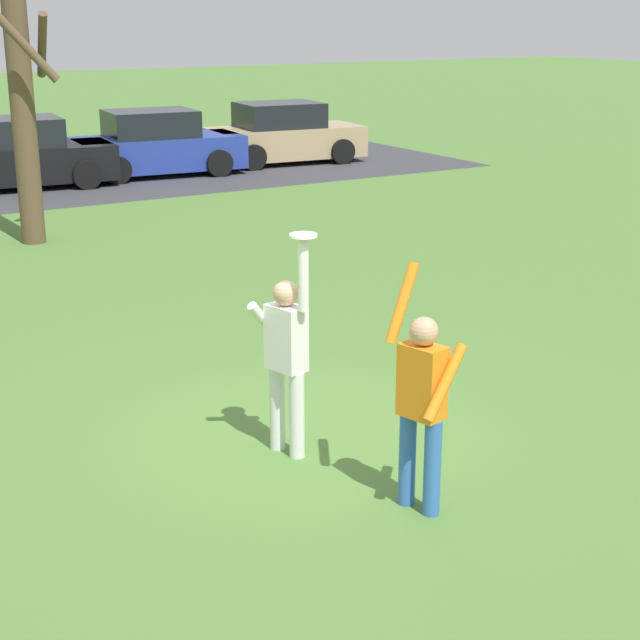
# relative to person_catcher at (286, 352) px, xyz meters

# --- Properties ---
(ground_plane) EXTENTS (120.00, 120.00, 0.00)m
(ground_plane) POSITION_rel_person_catcher_xyz_m (0.30, 0.25, -0.98)
(ground_plane) COLOR #4C7533
(person_catcher) EXTENTS (0.49, 0.58, 2.08)m
(person_catcher) POSITION_rel_person_catcher_xyz_m (0.00, 0.00, 0.00)
(person_catcher) COLOR silver
(person_catcher) RESTS_ON ground_plane
(person_defender) EXTENTS (0.53, 0.62, 2.04)m
(person_defender) POSITION_rel_person_catcher_xyz_m (0.39, -1.51, -0.00)
(person_defender) COLOR #3366B7
(person_defender) RESTS_ON ground_plane
(frisbee_disc) EXTENTS (0.24, 0.24, 0.02)m
(frisbee_disc) POSITION_rel_person_catcher_xyz_m (0.06, -0.22, 1.11)
(frisbee_disc) COLOR white
(frisbee_disc) RESTS_ON person_catcher
(parked_car_black) EXTENTS (4.25, 2.34, 1.59)m
(parked_car_black) POSITION_rel_person_catcher_xyz_m (1.81, 15.78, -0.25)
(parked_car_black) COLOR black
(parked_car_black) RESTS_ON ground_plane
(parked_car_blue) EXTENTS (4.25, 2.34, 1.59)m
(parked_car_blue) POSITION_rel_person_catcher_xyz_m (5.18, 15.87, -0.25)
(parked_car_blue) COLOR #233893
(parked_car_blue) RESTS_ON ground_plane
(parked_car_tan) EXTENTS (4.25, 2.34, 1.59)m
(parked_car_tan) POSITION_rel_person_catcher_xyz_m (8.90, 16.09, -0.25)
(parked_car_tan) COLOR tan
(parked_car_tan) RESTS_ON ground_plane
(parking_strip) EXTENTS (22.48, 6.40, 0.01)m
(parking_strip) POSITION_rel_person_catcher_xyz_m (2.09, 15.96, -0.98)
(parking_strip) COLOR #38383D
(parking_strip) RESTS_ON ground_plane
(bare_tree_tall) EXTENTS (1.39, 1.54, 5.86)m
(bare_tree_tall) POSITION_rel_person_catcher_xyz_m (0.44, 9.93, 1.85)
(bare_tree_tall) COLOR brown
(bare_tree_tall) RESTS_ON ground_plane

